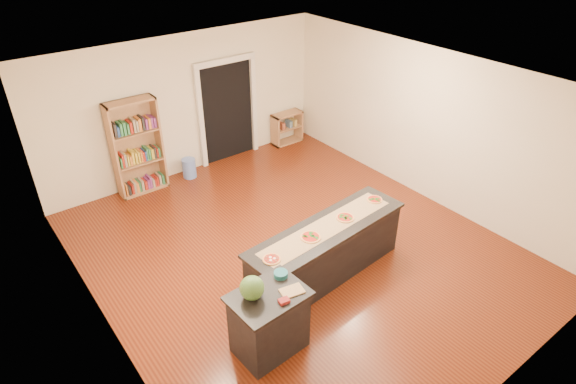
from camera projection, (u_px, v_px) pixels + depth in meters
room at (296, 175)px, 7.14m from camera, size 6.00×7.00×2.80m
doorway at (227, 106)px, 10.05m from camera, size 1.40×0.09×2.21m
kitchen_island at (326, 251)px, 7.12m from camera, size 2.67×0.72×0.88m
side_counter at (269, 322)px, 5.92m from camera, size 0.92×0.67×0.91m
bookshelf at (137, 147)px, 8.99m from camera, size 0.92×0.33×1.85m
low_shelf at (287, 128)px, 11.13m from camera, size 0.73×0.31×0.73m
waste_bin at (189, 168)px, 9.81m from camera, size 0.27×0.27×0.40m
kraft_paper at (327, 227)px, 6.89m from camera, size 2.35×0.60×0.00m
watermelon at (252, 288)px, 5.57m from camera, size 0.29×0.29×0.29m
cutting_board at (292, 291)px, 5.72m from camera, size 0.31×0.24×0.02m
package_red at (284, 301)px, 5.56m from camera, size 0.14×0.11×0.04m
package_teal at (281, 274)px, 5.94m from camera, size 0.18×0.18×0.07m
pizza_a at (272, 259)px, 6.26m from camera, size 0.26×0.26×0.02m
pizza_b at (311, 237)px, 6.67m from camera, size 0.28×0.28×0.02m
pizza_c at (345, 217)px, 7.08m from camera, size 0.26×0.26×0.02m
pizza_d at (375, 199)px, 7.50m from camera, size 0.25×0.25×0.02m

